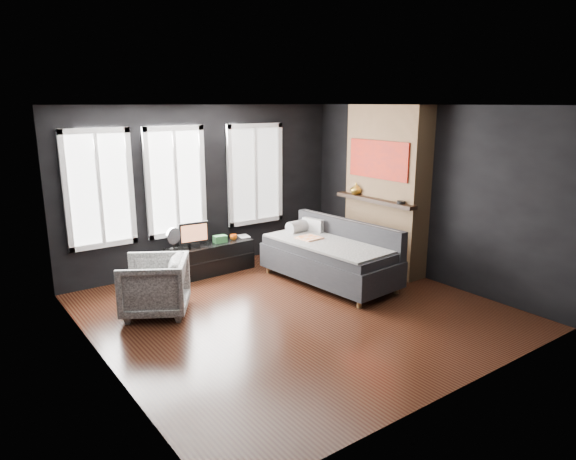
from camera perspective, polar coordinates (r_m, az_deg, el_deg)
floor at (r=7.00m, az=0.79°, el=-8.97°), size 5.00×5.00×0.00m
ceiling at (r=6.45m, az=0.87°, el=13.71°), size 5.00×5.00×0.00m
wall_back at (r=8.69m, az=-9.10°, el=4.67°), size 5.00×0.02×2.70m
wall_left at (r=5.52m, az=-20.48°, el=-1.42°), size 0.02×5.00×2.70m
wall_right at (r=8.31m, az=14.82°, el=3.95°), size 0.02×5.00×2.70m
windows at (r=8.36m, az=-12.05°, el=11.28°), size 4.00×0.16×1.76m
fireplace at (r=8.55m, az=10.86°, el=4.44°), size 0.70×1.62×2.70m
sofa at (r=7.93m, az=4.59°, el=-2.58°), size 1.29×2.30×0.95m
stripe_pillow at (r=8.47m, az=2.78°, el=-0.01°), size 0.18×0.40×0.39m
armchair at (r=7.00m, az=-14.65°, el=-5.74°), size 1.08×1.10×0.84m
media_console at (r=8.52m, az=-8.60°, el=-3.12°), size 1.46×0.51×0.49m
monitor at (r=8.29m, az=-10.43°, el=-0.30°), size 0.51×0.15×0.45m
desk_fan at (r=8.14m, az=-12.62°, el=-0.95°), size 0.33×0.33×0.37m
mug at (r=8.63m, az=-6.08°, el=-0.71°), size 0.12×0.10×0.12m
book at (r=8.75m, az=-5.50°, el=-0.08°), size 0.17×0.05×0.24m
storage_box at (r=8.50m, az=-7.56°, el=-1.00°), size 0.22×0.15×0.11m
mantel_vase at (r=8.69m, az=7.56°, el=4.55°), size 0.23×0.23×0.19m
mantel_clock at (r=8.02m, az=12.45°, el=3.02°), size 0.14×0.14×0.04m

